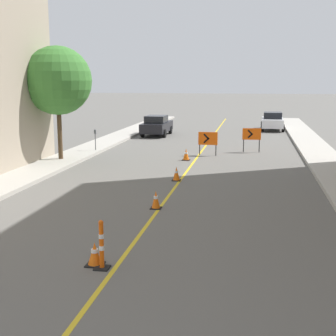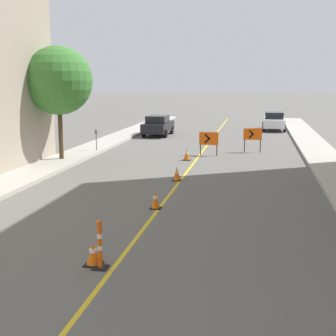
# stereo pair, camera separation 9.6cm
# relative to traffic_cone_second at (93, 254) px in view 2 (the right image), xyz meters

# --- Properties ---
(lane_stripe) EXTENTS (0.12, 52.88, 0.01)m
(lane_stripe) POSITION_rel_traffic_cone_second_xyz_m (0.53, 16.93, -0.27)
(lane_stripe) COLOR gold
(lane_stripe) RESTS_ON ground_plane
(sidewalk_left) EXTENTS (2.10, 52.88, 0.17)m
(sidewalk_left) POSITION_rel_traffic_cone_second_xyz_m (-6.44, 16.93, -0.19)
(sidewalk_left) COLOR #ADA89E
(sidewalk_left) RESTS_ON ground_plane
(sidewalk_right) EXTENTS (2.10, 52.88, 0.17)m
(sidewalk_right) POSITION_rel_traffic_cone_second_xyz_m (7.49, 16.93, -0.19)
(sidewalk_right) COLOR #ADA89E
(sidewalk_right) RESTS_ON ground_plane
(traffic_cone_second) EXTENTS (0.41, 0.41, 0.56)m
(traffic_cone_second) POSITION_rel_traffic_cone_second_xyz_m (0.00, 0.00, 0.00)
(traffic_cone_second) COLOR black
(traffic_cone_second) RESTS_ON ground_plane
(traffic_cone_third) EXTENTS (0.37, 0.37, 0.62)m
(traffic_cone_third) POSITION_rel_traffic_cone_second_xyz_m (0.41, 5.16, 0.03)
(traffic_cone_third) COLOR black
(traffic_cone_third) RESTS_ON ground_plane
(traffic_cone_fourth) EXTENTS (0.38, 0.38, 0.62)m
(traffic_cone_fourth) POSITION_rel_traffic_cone_second_xyz_m (0.37, 9.75, 0.03)
(traffic_cone_fourth) COLOR black
(traffic_cone_fourth) RESTS_ON ground_plane
(traffic_cone_fifth) EXTENTS (0.43, 0.43, 0.64)m
(traffic_cone_fifth) POSITION_rel_traffic_cone_second_xyz_m (0.04, 15.05, 0.04)
(traffic_cone_fifth) COLOR black
(traffic_cone_fifth) RESTS_ON ground_plane
(delineator_post_front) EXTENTS (0.35, 0.35, 1.19)m
(delineator_post_front) POSITION_rel_traffic_cone_second_xyz_m (0.23, -0.17, 0.23)
(delineator_post_front) COLOR black
(delineator_post_front) RESTS_ON ground_plane
(arrow_barricade_primary) EXTENTS (1.12, 0.08, 1.37)m
(arrow_barricade_primary) POSITION_rel_traffic_cone_second_xyz_m (1.05, 16.92, 0.67)
(arrow_barricade_primary) COLOR #EF560C
(arrow_barricade_primary) RESTS_ON ground_plane
(arrow_barricade_secondary) EXTENTS (1.12, 0.13, 1.46)m
(arrow_barricade_secondary) POSITION_rel_traffic_cone_second_xyz_m (3.55, 18.65, 0.77)
(arrow_barricade_secondary) COLOR #EF560C
(arrow_barricade_secondary) RESTS_ON ground_plane
(parked_car_curb_near) EXTENTS (1.94, 4.33, 1.59)m
(parked_car_curb_near) POSITION_rel_traffic_cone_second_xyz_m (-3.90, 26.08, 0.52)
(parked_car_curb_near) COLOR black
(parked_car_curb_near) RESTS_ON ground_plane
(parked_car_curb_mid) EXTENTS (1.94, 4.34, 1.59)m
(parked_car_curb_mid) POSITION_rel_traffic_cone_second_xyz_m (5.26, 31.77, 0.52)
(parked_car_curb_mid) COLOR silver
(parked_car_curb_mid) RESTS_ON ground_plane
(parking_meter_far_curb) EXTENTS (0.12, 0.11, 1.26)m
(parking_meter_far_curb) POSITION_rel_traffic_cone_second_xyz_m (-5.74, 16.70, 0.79)
(parking_meter_far_curb) COLOR #4C4C51
(parking_meter_far_curb) RESTS_ON sidewalk_left
(street_tree_left_near) EXTENTS (3.59, 3.59, 5.94)m
(street_tree_left_near) POSITION_rel_traffic_cone_second_xyz_m (-6.54, 13.34, 4.03)
(street_tree_left_near) COLOR #4C3823
(street_tree_left_near) RESTS_ON sidewalk_left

